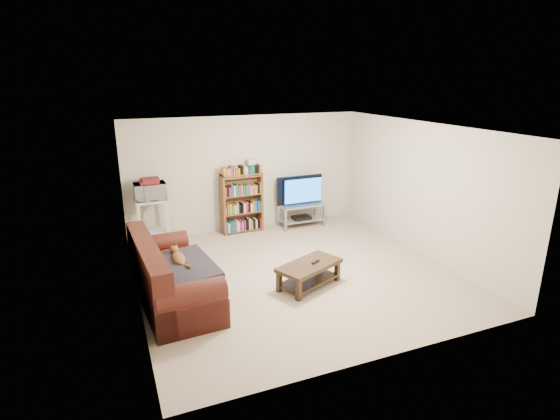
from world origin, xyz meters
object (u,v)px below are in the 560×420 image
sofa (168,280)px  tv_stand (301,211)px  bookshelf (242,202)px  coffee_table (309,270)px

sofa → tv_stand: 3.95m
sofa → bookshelf: (1.90, 2.46, 0.32)m
coffee_table → tv_stand: bearing=44.1°
tv_stand → sofa: bearing=-145.4°
coffee_table → bookshelf: size_ratio=0.93×
sofa → tv_stand: (3.20, 2.31, 0.01)m
sofa → tv_stand: sofa is taller
tv_stand → bookshelf: (-1.30, 0.14, 0.31)m
tv_stand → bookshelf: bookshelf is taller
bookshelf → coffee_table: bearing=-88.5°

